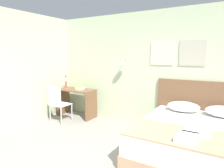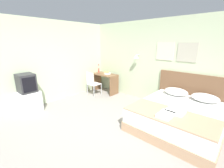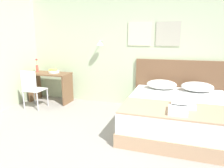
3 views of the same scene
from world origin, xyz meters
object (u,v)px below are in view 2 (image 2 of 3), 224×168
Objects in this scene: tv_stand at (29,102)px; television at (26,83)px; headboard at (193,94)px; desk_chair at (92,82)px; pillow_right at (205,98)px; fruit_bowl at (107,73)px; flower_vase at (99,69)px; bed at (178,117)px; desk at (105,80)px; folded_towel_near_foot at (175,111)px; throw_blanket at (170,115)px; folded_towel_mid_bed at (166,115)px; pillow_left at (176,92)px.

television reaches higher than tv_stand.
headboard reaches higher than desk_chair.
fruit_bowl is at bearing -179.76° from pillow_right.
flower_vase reaches higher than desk_chair.
tv_stand is (-0.30, -2.12, -0.22)m from desk_chair.
bed is 1.95× the size of desk.
television is at bearing -97.74° from desk.
tv_stand is (-3.48, -3.07, -0.26)m from headboard.
folded_towel_near_foot is at bearing 24.41° from tv_stand.
television is at bearing -149.54° from bed.
headboard is 3.07× the size of pillow_right.
throw_blanket is at bearing -22.02° from desk.
flower_vase is (-3.58, 1.17, 0.29)m from folded_towel_near_foot.
folded_towel_mid_bed is 0.39× the size of desk_chair.
tv_stand is at bearing -138.49° from pillow_left.
folded_towel_mid_bed reaches higher than tv_stand.
folded_towel_mid_bed is 3.71m from tv_stand.
television reaches higher than throw_blanket.
desk is (-3.11, 1.26, -0.04)m from throw_blanket.
bed is 3.13m from fruit_bowl.
folded_towel_near_foot is (0.41, -1.16, -0.04)m from pillow_left.
pillow_left is at bearing 116.17° from bed.
pillow_left reaches higher than throw_blanket.
fruit_bowl is at bearing 159.47° from folded_towel_near_foot.
folded_towel_near_foot is 3.28m from fruit_bowl.
tv_stand is at bearing -158.97° from folded_towel_mid_bed.
headboard reaches higher than folded_towel_mid_bed.
pillow_right is 4.74m from tv_stand.
headboard reaches higher than television.
tv_stand is (-3.84, -2.77, -0.33)m from pillow_right.
television is (-0.37, -2.73, 0.36)m from desk.
throw_blanket is 4.97× the size of folded_towel_mid_bed.
folded_towel_mid_bed is at bearing -22.59° from flower_vase.
pillow_right is 1.35m from throw_blanket.
television reaches higher than folded_towel_near_foot.
headboard is at bearing 6.38° from desk.
folded_towel_near_foot is 0.59× the size of tv_stand.
pillow_right is 1.23× the size of television.
headboard reaches higher than folded_towel_near_foot.
bed is at bearing -1.33° from desk_chair.
throw_blanket is (-0.36, -1.30, -0.09)m from pillow_right.
fruit_bowl is at bearing 156.82° from throw_blanket.
desk_chair reaches higher than fruit_bowl.
flower_vase is 2.78m from television.
tv_stand is at bearing -138.58° from headboard.
throw_blanket is at bearing -23.18° from fruit_bowl.
tv_stand reaches higher than throw_blanket.
desk is at bearing -7.84° from flower_vase.
folded_towel_mid_bed is 3.25m from desk_chair.
folded_towel_near_foot is at bearing 72.96° from folded_towel_mid_bed.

